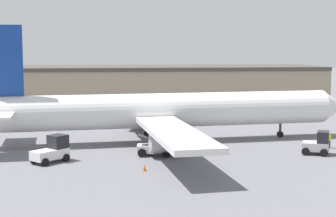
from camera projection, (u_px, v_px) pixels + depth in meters
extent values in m
plane|color=slate|center=(168.00, 142.00, 56.45)|extent=(400.00, 400.00, 0.00)
cube|color=gray|center=(96.00, 86.00, 98.87)|extent=(86.59, 17.78, 6.04)
cube|color=#47423D|center=(95.00, 68.00, 98.48)|extent=(86.59, 18.13, 0.70)
cylinder|color=silver|center=(168.00, 110.00, 56.04)|extent=(36.92, 7.54, 3.73)
cone|color=silver|center=(333.00, 106.00, 60.22)|extent=(3.35, 3.95, 3.66)
cube|color=silver|center=(136.00, 106.00, 66.27)|extent=(5.90, 18.31, 0.50)
cube|color=silver|center=(174.00, 133.00, 45.19)|extent=(5.90, 18.31, 0.50)
cylinder|color=#ADADB2|center=(140.00, 119.00, 63.81)|extent=(3.47, 2.20, 1.87)
cylinder|color=#ADADB2|center=(167.00, 142.00, 47.96)|extent=(3.47, 2.20, 1.87)
cube|color=silver|center=(3.00, 107.00, 56.27)|extent=(3.81, 4.81, 0.24)
cylinder|color=#38383D|center=(280.00, 130.00, 59.14)|extent=(0.28, 0.28, 1.61)
cylinder|color=black|center=(280.00, 134.00, 59.19)|extent=(0.73, 0.42, 0.70)
cylinder|color=#38383D|center=(156.00, 139.00, 53.61)|extent=(0.28, 0.28, 1.61)
cylinder|color=black|center=(156.00, 142.00, 53.65)|extent=(0.93, 0.44, 0.90)
cylinder|color=#38383D|center=(148.00, 131.00, 58.32)|extent=(0.28, 0.28, 1.61)
cylinder|color=black|center=(148.00, 135.00, 58.36)|extent=(0.93, 0.44, 0.90)
cylinder|color=#1E2338|center=(329.00, 144.00, 52.71)|extent=(0.26, 0.26, 0.78)
cylinder|color=yellow|center=(329.00, 138.00, 52.63)|extent=(0.36, 0.36, 0.62)
sphere|color=tan|center=(329.00, 134.00, 52.58)|extent=(0.23, 0.23, 0.23)
cube|color=#B2B2B7|center=(316.00, 146.00, 49.66)|extent=(2.96, 2.68, 0.79)
cube|color=black|center=(323.00, 137.00, 49.32)|extent=(1.66, 1.93, 1.13)
cylinder|color=black|center=(324.00, 153.00, 48.58)|extent=(0.80, 0.58, 0.75)
cylinder|color=black|center=(325.00, 149.00, 50.28)|extent=(0.80, 0.58, 0.75)
cylinder|color=black|center=(306.00, 152.00, 49.13)|extent=(0.80, 0.58, 0.75)
cylinder|color=black|center=(307.00, 148.00, 50.83)|extent=(0.80, 0.58, 0.75)
cube|color=silver|center=(154.00, 148.00, 49.04)|extent=(3.43, 1.96, 0.63)
cube|color=black|center=(164.00, 140.00, 48.94)|extent=(1.59, 1.60, 0.90)
cube|color=#333333|center=(148.00, 139.00, 48.93)|extent=(2.15, 1.34, 0.78)
cylinder|color=black|center=(166.00, 153.00, 48.27)|extent=(0.85, 0.37, 0.82)
cylinder|color=black|center=(167.00, 150.00, 49.86)|extent=(0.85, 0.37, 0.82)
cylinder|color=black|center=(142.00, 153.00, 48.28)|extent=(0.85, 0.37, 0.82)
cylinder|color=black|center=(143.00, 150.00, 49.87)|extent=(0.85, 0.37, 0.82)
cube|color=silver|center=(50.00, 154.00, 46.06)|extent=(3.49, 3.49, 0.84)
cube|color=black|center=(58.00, 141.00, 46.67)|extent=(2.05, 2.05, 1.20)
cylinder|color=black|center=(66.00, 158.00, 46.53)|extent=(0.69, 0.69, 0.70)
cylinder|color=black|center=(55.00, 155.00, 47.51)|extent=(0.69, 0.69, 0.70)
cylinder|color=black|center=(45.00, 162.00, 44.71)|extent=(0.69, 0.69, 0.70)
cylinder|color=black|center=(34.00, 160.00, 45.69)|extent=(0.69, 0.69, 0.70)
cone|color=#EF590F|center=(144.00, 168.00, 42.89)|extent=(0.36, 0.36, 0.55)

